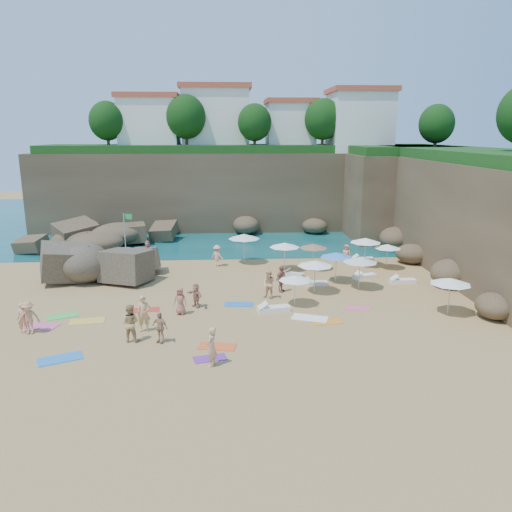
{
  "coord_description": "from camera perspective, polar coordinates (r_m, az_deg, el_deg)",
  "views": [
    {
      "loc": [
        0.16,
        -29.27,
        9.98
      ],
      "look_at": [
        2.0,
        3.0,
        2.0
      ],
      "focal_mm": 35.0,
      "sensor_mm": 36.0,
      "label": 1
    }
  ],
  "objects": [
    {
      "name": "person_lie_4",
      "position": [
        26.68,
        -12.62,
        -7.93
      ],
      "size": [
        1.02,
        1.97,
        0.45
      ],
      "primitive_type": "imported",
      "rotation": [
        0.0,
        0.0,
        0.19
      ],
      "color": "tan",
      "rests_on": "ground"
    },
    {
      "name": "rock_promontory",
      "position": [
        47.68,
        -16.73,
        1.19
      ],
      "size": [
        12.0,
        7.0,
        2.0
      ],
      "primitive_type": null,
      "color": "brown",
      "rests_on": "ground"
    },
    {
      "name": "rock_outcrop",
      "position": [
        36.35,
        -16.38,
        -2.65
      ],
      "size": [
        7.72,
        6.09,
        2.9
      ],
      "primitive_type": null,
      "rotation": [
        0.0,
        0.0,
        -0.09
      ],
      "color": "brown",
      "rests_on": "ground"
    },
    {
      "name": "person_stand_1",
      "position": [
        25.36,
        -14.2,
        -7.43
      ],
      "size": [
        1.02,
        0.85,
        1.9
      ],
      "primitive_type": "imported",
      "rotation": [
        0.0,
        0.0,
        2.99
      ],
      "color": "tan",
      "rests_on": "ground"
    },
    {
      "name": "person_lie_3",
      "position": [
        29.7,
        -6.87,
        -5.49
      ],
      "size": [
        1.92,
        1.91,
        0.38
      ],
      "primitive_type": "imported",
      "rotation": [
        0.0,
        0.0,
        -0.86
      ],
      "color": "#B4725E",
      "rests_on": "ground"
    },
    {
      "name": "parasol_7",
      "position": [
        31.82,
        6.76,
        -0.83
      ],
      "size": [
        2.26,
        2.26,
        2.14
      ],
      "color": "silver",
      "rests_on": "ground"
    },
    {
      "name": "clifftop_trees",
      "position": [
        49.02,
        2.22,
        15.35
      ],
      "size": [
        35.6,
        23.82,
        4.4
      ],
      "color": "#11380F",
      "rests_on": "ground"
    },
    {
      "name": "parasol_2",
      "position": [
        38.89,
        12.42,
        1.76
      ],
      "size": [
        2.35,
        2.35,
        2.22
      ],
      "color": "silver",
      "rests_on": "ground"
    },
    {
      "name": "towel_12",
      "position": [
        29.39,
        1.91,
        -5.95
      ],
      "size": [
        1.94,
        1.09,
        0.03
      ],
      "primitive_type": "cube",
      "rotation": [
        0.0,
        0.0,
        -0.08
      ],
      "color": "yellow",
      "rests_on": "ground"
    },
    {
      "name": "person_lie_0",
      "position": [
        28.19,
        -24.42,
        -7.68
      ],
      "size": [
        1.21,
        1.77,
        0.45
      ],
      "primitive_type": "imported",
      "rotation": [
        0.0,
        0.0,
        0.07
      ],
      "color": "tan",
      "rests_on": "ground"
    },
    {
      "name": "cliff_right",
      "position": [
        42.19,
        23.38,
        4.58
      ],
      "size": [
        8.0,
        30.0,
        8.0
      ],
      "primitive_type": "cube",
      "color": "brown",
      "rests_on": "ground"
    },
    {
      "name": "clifftop_buildings",
      "position": [
        55.15,
        -0.36,
        15.18
      ],
      "size": [
        28.48,
        9.48,
        7.0
      ],
      "color": "white",
      "rests_on": "cliff_back"
    },
    {
      "name": "parasol_6",
      "position": [
        37.3,
        6.58,
        1.14
      ],
      "size": [
        2.1,
        2.1,
        1.99
      ],
      "color": "silver",
      "rests_on": "ground"
    },
    {
      "name": "lounger_0",
      "position": [
        33.92,
        6.72,
        -3.11
      ],
      "size": [
        1.73,
        0.64,
        0.27
      ],
      "primitive_type": "cube",
      "rotation": [
        0.0,
        0.0,
        -0.04
      ],
      "color": "white",
      "rests_on": "ground"
    },
    {
      "name": "lounger_5",
      "position": [
        28.86,
        2.05,
        -6.07
      ],
      "size": [
        1.92,
        0.93,
        0.29
      ],
      "primitive_type": "cube",
      "rotation": [
        0.0,
        0.0,
        0.18
      ],
      "color": "white",
      "rests_on": "ground"
    },
    {
      "name": "towel_6",
      "position": [
        23.26,
        -5.27,
        -11.57
      ],
      "size": [
        1.64,
        1.1,
        0.03
      ],
      "primitive_type": "cube",
      "rotation": [
        0.0,
        0.0,
        0.25
      ],
      "color": "#6F2C91",
      "rests_on": "ground"
    },
    {
      "name": "flag_pole",
      "position": [
        41.94,
        -14.64,
        2.97
      ],
      "size": [
        0.72,
        0.23,
        3.72
      ],
      "color": "silver",
      "rests_on": "ground"
    },
    {
      "name": "parasol_0",
      "position": [
        36.89,
        3.29,
        1.26
      ],
      "size": [
        2.24,
        2.24,
        2.12
      ],
      "color": "silver",
      "rests_on": "ground"
    },
    {
      "name": "cliff_corner",
      "position": [
        52.41,
        15.61,
        6.81
      ],
      "size": [
        10.0,
        12.0,
        8.0
      ],
      "primitive_type": "cube",
      "color": "brown",
      "rests_on": "ground"
    },
    {
      "name": "lounger_4",
      "position": [
        35.96,
        4.27,
        -2.09
      ],
      "size": [
        1.58,
        1.21,
        0.24
      ],
      "primitive_type": "cube",
      "rotation": [
        0.0,
        0.0,
        -0.53
      ],
      "color": "silver",
      "rests_on": "ground"
    },
    {
      "name": "parasol_11",
      "position": [
        29.89,
        21.35,
        -2.7
      ],
      "size": [
        2.24,
        2.24,
        2.12
      ],
      "color": "silver",
      "rests_on": "ground"
    },
    {
      "name": "towel_4",
      "position": [
        28.9,
        -18.74,
        -7.07
      ],
      "size": [
        1.97,
        1.2,
        0.03
      ],
      "primitive_type": "cube",
      "rotation": [
        0.0,
        0.0,
        0.16
      ],
      "color": "gold",
      "rests_on": "ground"
    },
    {
      "name": "seawater",
      "position": [
        60.1,
        -3.38,
        4.29
      ],
      "size": [
        120.0,
        120.0,
        0.0
      ],
      "primitive_type": "plane",
      "color": "#0C4751",
      "rests_on": "ground"
    },
    {
      "name": "lounger_3",
      "position": [
        36.1,
        12.33,
        -2.29
      ],
      "size": [
        1.82,
        1.17,
        0.27
      ],
      "primitive_type": "cube",
      "rotation": [
        0.0,
        0.0,
        0.37
      ],
      "color": "white",
      "rests_on": "ground"
    },
    {
      "name": "towel_8",
      "position": [
        30.01,
        -1.97,
        -5.54
      ],
      "size": [
        1.79,
        1.02,
        0.03
      ],
      "primitive_type": "cube",
      "rotation": [
        0.0,
        0.0,
        -0.09
      ],
      "color": "blue",
      "rests_on": "ground"
    },
    {
      "name": "parasol_10",
      "position": [
        34.33,
        9.18,
        0.14
      ],
      "size": [
        2.23,
        2.23,
        2.11
      ],
      "color": "silver",
      "rests_on": "ground"
    },
    {
      "name": "towel_3",
      "position": [
        30.13,
        -21.24,
        -6.43
      ],
      "size": [
        1.87,
        1.44,
        0.03
      ],
      "primitive_type": "cube",
      "rotation": [
        0.0,
        0.0,
        0.42
      ],
      "color": "green",
      "rests_on": "ground"
    },
    {
      "name": "person_lie_1",
      "position": [
        25.17,
        -10.88,
        -9.29
      ],
      "size": [
        1.58,
        1.79,
        0.38
      ],
      "primitive_type": "imported",
      "rotation": [
        0.0,
        0.0,
        -0.55
      ],
      "color": "tan",
      "rests_on": "ground"
    },
    {
      "name": "marina_masts",
      "position": [
        61.96,
        -18.97,
        6.65
      ],
      "size": [
        3.1,
        0.1,
        6.0
      ],
      "color": "white",
      "rests_on": "ground"
    },
    {
      "name": "cliff_back",
      "position": [
        54.63,
        -1.33,
        7.58
      ],
      "size": [
        44.0,
        8.0,
        8.0
      ],
      "primitive_type": "cube",
      "color": "brown",
      "rests_on": "ground"
    },
    {
      "name": "parasol_1",
      "position": [
        38.88,
        -1.38,
        2.25
      ],
      "size": [
        2.48,
        2.48,
        2.35
      ],
      "color": "silver",
      "rests_on": "ground"
    },
    {
      "name": "towel_2",
      "position": [
        24.41,
        -4.48,
        -10.27
      ],
      "size": [
        1.92,
        1.19,
        0.03
      ],
      "primitive_type": "cube",
      "rotation": [
        0.0,
        0.0,
        -0.18
      ],
      "color": "#F15726",
      "rests_on": "ground"
    },
    {
      "name": "person_stand_6",
      "position": [
        22.24,
        -5.1,
        -10.28
      ],
      "size": [
        0.65,
        0.77,
        1.81
      ],
      "primitive_type": "imported",
      "rotation": [
        0.0,
        0.0,
        4.32
      ],
      "color": "tan",
      "rests_on": "ground"
    },
    {
      "name": "towel_10",
      "position": [
        27.58,
        8.1,
        -7.46
      ],
      "size": [
        1.78,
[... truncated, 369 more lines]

